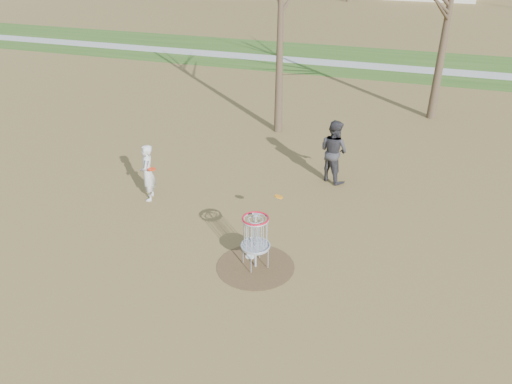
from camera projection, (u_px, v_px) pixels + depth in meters
ground at (255, 266)px, 11.44m from camera, size 160.00×160.00×0.00m
green_band at (372, 62)px, 29.01m from camera, size 160.00×8.00×0.01m
footpath at (370, 66)px, 28.17m from camera, size 160.00×1.50×0.01m
dirt_circle at (255, 266)px, 11.43m from camera, size 1.80×1.80×0.01m
player_standing at (148, 173)px, 13.94m from camera, size 0.59×0.70×1.64m
player_throwing at (334, 151)px, 14.93m from camera, size 1.18×1.11×1.93m
disc_grounded at (250, 256)px, 11.76m from camera, size 0.22×0.22×0.02m
discs_in_play at (215, 183)px, 12.86m from camera, size 3.99×0.68×0.11m
disc_golf_basket at (255, 233)px, 11.01m from camera, size 0.64×0.64×1.35m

